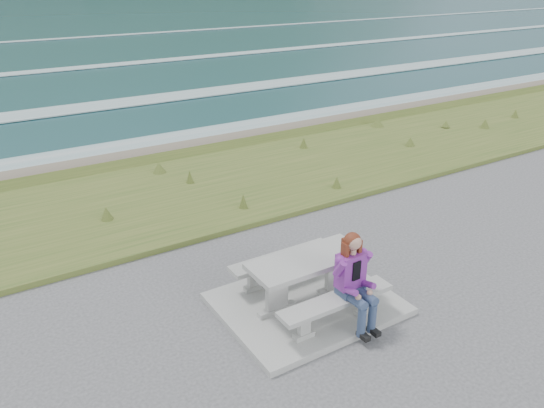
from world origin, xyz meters
name	(u,v)px	position (x,y,z in m)	size (l,w,h in m)	color
concrete_slab	(306,303)	(0.00, 0.00, 0.05)	(2.60, 2.10, 0.10)	gray
picnic_table	(308,268)	(0.00, 0.00, 0.68)	(1.80, 0.75, 0.75)	gray
bench_landward	(336,304)	(0.00, -0.70, 0.45)	(1.80, 0.35, 0.45)	gray
bench_seaward	(282,261)	(0.00, 0.70, 0.45)	(1.80, 0.35, 0.45)	gray
grass_verge	(179,197)	(0.00, 5.00, 0.00)	(160.00, 4.50, 0.22)	#3C5720
shore_drop	(137,160)	(0.00, 7.90, 0.00)	(160.00, 0.80, 2.20)	brown
ocean	(35,100)	(0.00, 25.09, -1.74)	(1600.00, 1600.00, 0.09)	#1D4B52
seated_woman	(356,294)	(0.24, -0.83, 0.62)	(0.40, 0.70, 1.40)	navy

